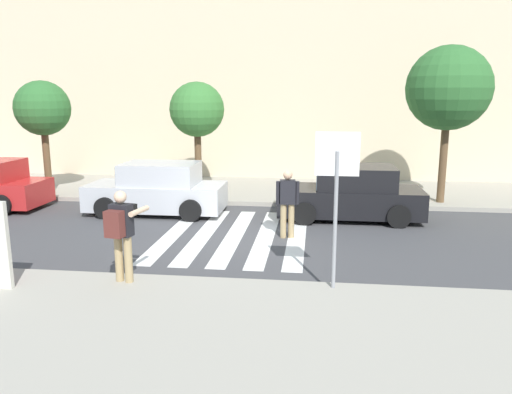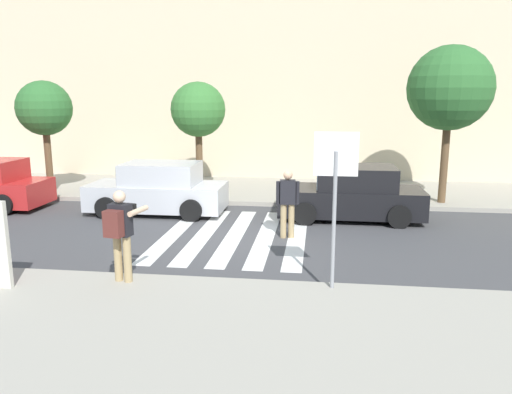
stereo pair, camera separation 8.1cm
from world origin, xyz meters
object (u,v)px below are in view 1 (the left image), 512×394
object	(u,v)px
parked_car_silver	(158,190)
street_tree_east	(449,89)
stop_sign	(337,176)
parked_car_black	(351,194)
photographer_with_backpack	(121,228)
street_tree_center	(197,110)
pedestrian_crossing	(288,200)
street_tree_west	(43,109)

from	to	relation	value
parked_car_silver	street_tree_east	distance (m)	9.48
stop_sign	parked_car_black	distance (m)	5.95
photographer_with_backpack	parked_car_black	xyz separation A→B (m)	(4.54, 5.93, -0.44)
parked_car_silver	street_tree_center	xyz separation A→B (m)	(0.61, 2.77, 2.29)
pedestrian_crossing	street_tree_center	bearing A→B (deg)	124.90
pedestrian_crossing	street_tree_west	world-z (taller)	street_tree_west
stop_sign	street_tree_center	xyz separation A→B (m)	(-4.50, 8.51, 0.83)
stop_sign	parked_car_silver	xyz separation A→B (m)	(-5.10, 5.73, -1.46)
photographer_with_backpack	street_tree_east	world-z (taller)	street_tree_east
photographer_with_backpack	street_tree_east	size ratio (longest dim) A/B	0.35
stop_sign	street_tree_east	world-z (taller)	street_tree_east
pedestrian_crossing	street_tree_west	xyz separation A→B (m)	(-8.69, 4.19, 2.09)
stop_sign	parked_car_black	world-z (taller)	stop_sign
pedestrian_crossing	stop_sign	bearing A→B (deg)	-73.63
stop_sign	photographer_with_backpack	xyz separation A→B (m)	(-3.86, -0.20, -1.02)
stop_sign	street_tree_east	distance (m)	8.72
parked_car_black	street_tree_center	world-z (taller)	street_tree_center
photographer_with_backpack	parked_car_black	size ratio (longest dim) A/B	0.42
parked_car_silver	street_tree_east	world-z (taller)	street_tree_east
photographer_with_backpack	street_tree_center	bearing A→B (deg)	94.17
street_tree_east	street_tree_center	bearing A→B (deg)	174.81
photographer_with_backpack	parked_car_silver	size ratio (longest dim) A/B	0.42
street_tree_west	street_tree_east	size ratio (longest dim) A/B	0.79
photographer_with_backpack	street_tree_center	distance (m)	8.92
stop_sign	parked_car_black	bearing A→B (deg)	83.30
pedestrian_crossing	photographer_with_backpack	bearing A→B (deg)	-126.88
pedestrian_crossing	street_tree_west	distance (m)	9.87
parked_car_silver	street_tree_center	distance (m)	3.65
street_tree_west	street_tree_center	xyz separation A→B (m)	(5.24, 0.76, -0.05)
parked_car_silver	parked_car_black	xyz separation A→B (m)	(5.78, 0.00, 0.00)
parked_car_silver	street_tree_west	xyz separation A→B (m)	(-4.63, 2.01, 2.33)
street_tree_center	pedestrian_crossing	bearing A→B (deg)	-55.10
street_tree_east	parked_car_silver	bearing A→B (deg)	-166.94
parked_car_silver	street_tree_west	world-z (taller)	street_tree_west
street_tree_west	parked_car_black	bearing A→B (deg)	-10.92
street_tree_west	parked_car_silver	bearing A→B (deg)	-23.44
stop_sign	street_tree_west	size ratio (longest dim) A/B	0.72
pedestrian_crossing	parked_car_black	xyz separation A→B (m)	(1.72, 2.18, -0.25)
pedestrian_crossing	street_tree_west	size ratio (longest dim) A/B	0.44
parked_car_silver	street_tree_center	world-z (taller)	street_tree_center
stop_sign	street_tree_center	world-z (taller)	street_tree_center
stop_sign	photographer_with_backpack	world-z (taller)	stop_sign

